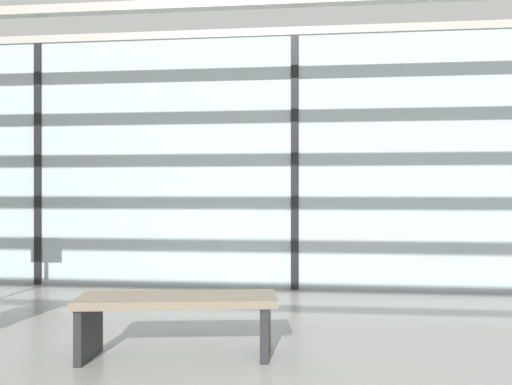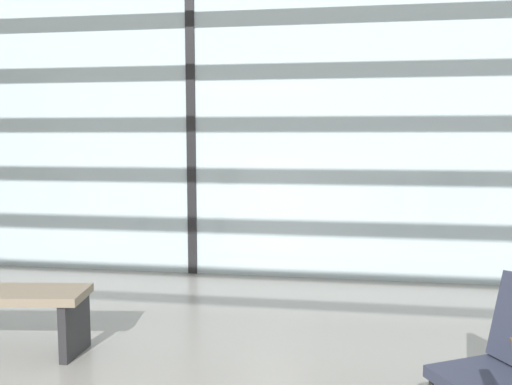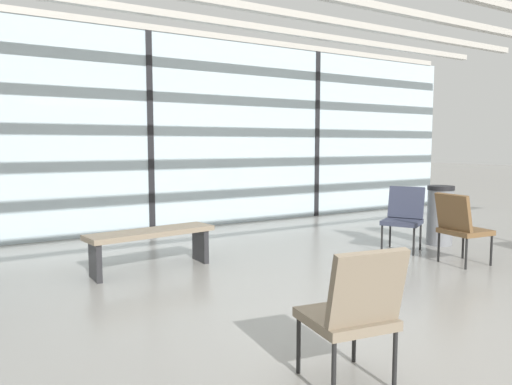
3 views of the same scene
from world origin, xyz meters
name	(u,v)px [view 2 (image 2 of 3)]	position (x,y,z in m)	size (l,w,h in m)	color
glass_curtain_wall	(192,128)	(0.00, 5.20, 1.65)	(14.00, 0.08, 3.30)	silver
window_mullion_1	(192,128)	(0.00, 5.20, 1.65)	(0.10, 0.12, 3.30)	black
parked_airplane	(248,111)	(-0.29, 10.66, 2.07)	(12.04, 4.14, 4.14)	silver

